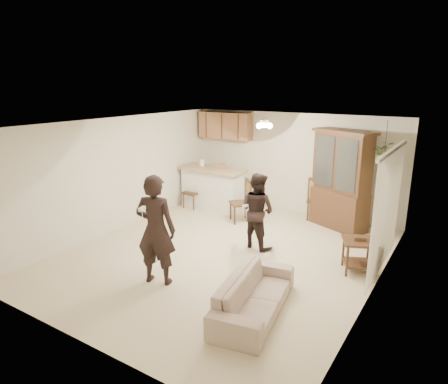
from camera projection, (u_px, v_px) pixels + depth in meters
The scene contains 23 objects.
floor at pixel (224, 254), 7.71m from camera, with size 6.50×6.50×0.00m, color beige.
ceiling at pixel (224, 124), 7.05m from camera, with size 5.50×6.50×0.02m, color white.
wall_back at pixel (293, 163), 10.03m from camera, with size 5.50×0.02×2.50m, color beige.
wall_front at pixel (77, 253), 4.74m from camera, with size 5.50×0.02×2.50m, color beige.
wall_left at pixel (119, 174), 8.80m from camera, with size 0.02×6.50×2.50m, color beige.
wall_right at pixel (379, 218), 5.96m from camera, with size 0.02×6.50×2.50m, color beige.
breakfast_bar at pixel (212, 190), 10.45m from camera, with size 1.60×0.55×1.00m, color white.
bar_top at pixel (212, 169), 10.31m from camera, with size 1.75×0.70×0.08m, color tan.
upper_cabinets at pixel (225, 126), 10.64m from camera, with size 1.50×0.34×0.70m, color brown.
vertical_blinds at pixel (387, 211), 6.76m from camera, with size 0.06×2.30×2.10m, color white, non-canonical shape.
ceiling_fixture at pixel (264, 124), 7.95m from camera, with size 0.36×0.36×0.20m, color #FFF0BF, non-canonical shape.
hanging_plant at pixel (385, 153), 7.99m from camera, with size 0.43×0.37×0.48m, color #355923.
plant_cord at pixel (386, 136), 7.90m from camera, with size 0.01×0.01×0.65m, color black.
sofa at pixel (254, 289), 5.68m from camera, with size 1.87×0.73×0.73m, color beige.
adult at pixel (156, 231), 6.42m from camera, with size 0.66×0.43×1.80m, color black.
child at pixel (257, 215), 7.90m from camera, with size 0.66×0.51×1.35m, color black.
china_hutch at pixel (341, 181), 8.89m from camera, with size 1.51×1.06×2.22m.
side_table at pixel (358, 255), 6.93m from camera, with size 0.71×0.71×0.66m.
chair_bar at pixel (193, 198), 10.55m from camera, with size 0.43×0.43×0.93m.
chair_hutch_left at pixel (240, 210), 9.47m from camera, with size 0.64×0.64×1.02m.
chair_hutch_right at pixel (318, 207), 9.60m from camera, with size 0.53×0.53×1.07m.
controller_adult at pixel (142, 209), 5.88m from camera, with size 0.05×0.16×0.05m, color white.
controller_child at pixel (245, 206), 7.59m from camera, with size 0.04×0.13×0.04m, color white.
Camera 1 is at (3.82, -6.01, 3.20)m, focal length 32.00 mm.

